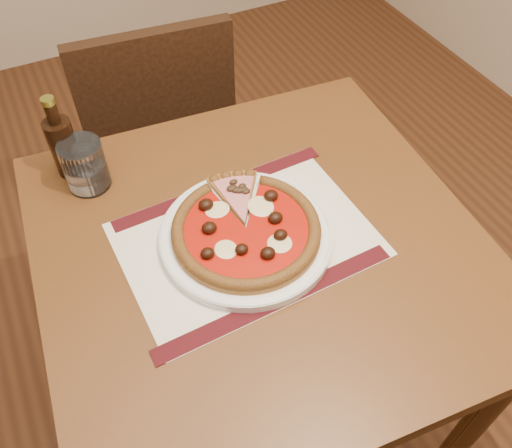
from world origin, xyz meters
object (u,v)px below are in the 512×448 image
(bottle, at_px, (63,145))
(chair_far, at_px, (158,130))
(plate, at_px, (246,236))
(pizza, at_px, (246,229))
(water_glass, at_px, (85,165))
(table, at_px, (260,274))

(bottle, bearing_deg, chair_far, 52.38)
(plate, xyz_separation_m, pizza, (-0.00, -0.00, 0.02))
(plate, height_order, water_glass, water_glass)
(table, bearing_deg, chair_far, 89.21)
(chair_far, xyz_separation_m, water_glass, (-0.25, -0.41, 0.31))
(table, xyz_separation_m, bottle, (-0.26, 0.34, 0.17))
(water_glass, bearing_deg, chair_far, 58.59)
(pizza, bearing_deg, bottle, 126.99)
(plate, height_order, bottle, bottle)
(pizza, height_order, water_glass, water_glass)
(water_glass, bearing_deg, pizza, -50.75)
(plate, height_order, pizza, pizza)
(water_glass, bearing_deg, plate, -50.71)
(table, relative_size, pizza, 3.17)
(table, distance_m, water_glass, 0.40)
(chair_far, bearing_deg, plate, 92.83)
(table, bearing_deg, pizza, 142.72)
(table, height_order, water_glass, water_glass)
(pizza, bearing_deg, plate, 78.41)
(table, distance_m, bottle, 0.46)
(table, relative_size, bottle, 4.74)
(table, xyz_separation_m, water_glass, (-0.24, 0.28, 0.15))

